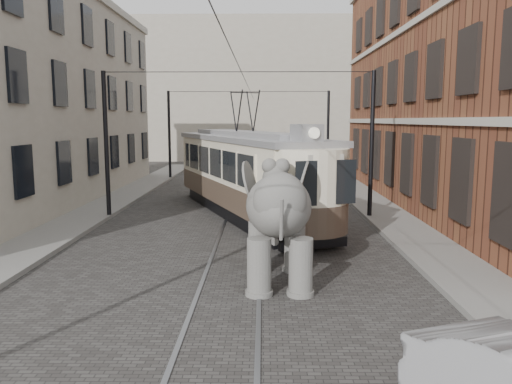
{
  "coord_description": "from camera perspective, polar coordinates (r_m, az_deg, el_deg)",
  "views": [
    {
      "loc": [
        0.81,
        -14.64,
        4.04
      ],
      "look_at": [
        0.61,
        -0.96,
        2.1
      ],
      "focal_mm": 35.58,
      "sensor_mm": 36.0,
      "label": 1
    }
  ],
  "objects": [
    {
      "name": "ground",
      "position": [
        15.21,
        -2.28,
        -7.34
      ],
      "size": [
        120.0,
        120.0,
        0.0
      ],
      "primitive_type": "plane",
      "color": "#3D3B38"
    },
    {
      "name": "tram_rails",
      "position": [
        15.21,
        -2.28,
        -7.29
      ],
      "size": [
        1.54,
        80.0,
        0.02
      ],
      "primitive_type": null,
      "color": "slate",
      "rests_on": "ground"
    },
    {
      "name": "sidewalk_right",
      "position": [
        16.03,
        19.82,
        -6.74
      ],
      "size": [
        2.0,
        60.0,
        0.15
      ],
      "primitive_type": "cube",
      "color": "slate",
      "rests_on": "ground"
    },
    {
      "name": "sidewalk_left",
      "position": [
        16.84,
        -25.1,
        -6.33
      ],
      "size": [
        2.0,
        60.0,
        0.15
      ],
      "primitive_type": "cube",
      "color": "slate",
      "rests_on": "ground"
    },
    {
      "name": "brick_building",
      "position": [
        25.82,
        24.61,
        11.71
      ],
      "size": [
        8.0,
        26.0,
        12.0
      ],
      "primitive_type": "cube",
      "color": "brown",
      "rests_on": "ground"
    },
    {
      "name": "stucco_building",
      "position": [
        27.34,
        -25.13,
        9.34
      ],
      "size": [
        7.0,
        24.0,
        10.0
      ],
      "primitive_type": "cube",
      "color": "gray",
      "rests_on": "ground"
    },
    {
      "name": "distant_block",
      "position": [
        54.72,
        -0.03,
        11.18
      ],
      "size": [
        28.0,
        10.0,
        14.0
      ],
      "primitive_type": "cube",
      "color": "gray",
      "rests_on": "ground"
    },
    {
      "name": "catenary",
      "position": [
        19.69,
        -2.13,
        5.04
      ],
      "size": [
        11.0,
        30.2,
        6.0
      ],
      "primitive_type": null,
      "color": "black",
      "rests_on": "ground"
    },
    {
      "name": "tram",
      "position": [
        21.37,
        -1.25,
        4.24
      ],
      "size": [
        7.3,
        13.26,
        5.23
      ],
      "primitive_type": null,
      "rotation": [
        0.0,
        0.0,
        0.37
      ],
      "color": "beige",
      "rests_on": "ground"
    },
    {
      "name": "elephant",
      "position": [
        12.58,
        2.54,
        -3.56
      ],
      "size": [
        2.77,
        4.95,
        3.01
      ],
      "primitive_type": null,
      "rotation": [
        0.0,
        0.0,
        0.01
      ],
      "color": "#5D5B56",
      "rests_on": "ground"
    }
  ]
}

